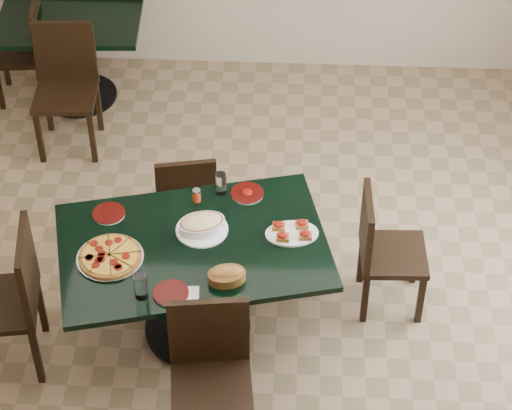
{
  "coord_description": "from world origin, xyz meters",
  "views": [
    {
      "loc": [
        0.36,
        -4.43,
        4.85
      ],
      "look_at": [
        0.14,
        0.0,
        0.83
      ],
      "focal_mm": 70.0,
      "sensor_mm": 36.0,
      "label": 1
    }
  ],
  "objects_px": {
    "chair_far": "(186,197)",
    "chair_left": "(12,294)",
    "back_chair_near": "(66,80)",
    "pepperoni_pizza": "(110,256)",
    "bread_basket": "(227,275)",
    "chair_near": "(211,368)",
    "back_chair_left": "(27,47)",
    "chair_right": "(382,246)",
    "main_table": "(194,266)",
    "back_table": "(73,43)",
    "lasagna_casserole": "(202,225)",
    "bruschetta_platter": "(292,232)"
  },
  "relations": [
    {
      "from": "bread_basket",
      "to": "back_chair_near",
      "type": "bearing_deg",
      "value": 107.63
    },
    {
      "from": "main_table",
      "to": "bread_basket",
      "type": "xyz_separation_m",
      "value": [
        0.22,
        -0.28,
        0.22
      ]
    },
    {
      "from": "chair_near",
      "to": "back_chair_near",
      "type": "relative_size",
      "value": 0.97
    },
    {
      "from": "back_table",
      "to": "bruschetta_platter",
      "type": "distance_m",
      "value": 2.95
    },
    {
      "from": "chair_left",
      "to": "bruschetta_platter",
      "type": "relative_size",
      "value": 2.9
    },
    {
      "from": "lasagna_casserole",
      "to": "chair_near",
      "type": "bearing_deg",
      "value": -102.58
    },
    {
      "from": "back_chair_left",
      "to": "back_table",
      "type": "bearing_deg",
      "value": 84.1
    },
    {
      "from": "back_table",
      "to": "bread_basket",
      "type": "height_order",
      "value": "bread_basket"
    },
    {
      "from": "back_table",
      "to": "chair_left",
      "type": "relative_size",
      "value": 1.14
    },
    {
      "from": "lasagna_casserole",
      "to": "bruschetta_platter",
      "type": "xyz_separation_m",
      "value": [
        0.54,
        -0.01,
        -0.02
      ]
    },
    {
      "from": "back_chair_near",
      "to": "chair_near",
      "type": "bearing_deg",
      "value": -66.54
    },
    {
      "from": "back_chair_near",
      "to": "lasagna_casserole",
      "type": "xyz_separation_m",
      "value": [
        1.19,
        -1.79,
        0.25
      ]
    },
    {
      "from": "chair_right",
      "to": "bruschetta_platter",
      "type": "xyz_separation_m",
      "value": [
        -0.56,
        -0.19,
        0.28
      ]
    },
    {
      "from": "back_table",
      "to": "back_chair_near",
      "type": "xyz_separation_m",
      "value": [
        0.05,
        -0.54,
        0.02
      ]
    },
    {
      "from": "lasagna_casserole",
      "to": "chair_far",
      "type": "bearing_deg",
      "value": 85.15
    },
    {
      "from": "back_chair_left",
      "to": "pepperoni_pizza",
      "type": "height_order",
      "value": "back_chair_left"
    },
    {
      "from": "chair_left",
      "to": "back_chair_left",
      "type": "bearing_deg",
      "value": -177.61
    },
    {
      "from": "back_table",
      "to": "back_chair_near",
      "type": "height_order",
      "value": "back_chair_near"
    },
    {
      "from": "chair_left",
      "to": "bread_basket",
      "type": "relative_size",
      "value": 4.06
    },
    {
      "from": "back_chair_left",
      "to": "bruschetta_platter",
      "type": "xyz_separation_m",
      "value": [
        2.15,
        -2.34,
        0.3
      ]
    },
    {
      "from": "chair_near",
      "to": "chair_left",
      "type": "height_order",
      "value": "chair_left"
    },
    {
      "from": "chair_right",
      "to": "bruschetta_platter",
      "type": "relative_size",
      "value": 2.55
    },
    {
      "from": "main_table",
      "to": "bread_basket",
      "type": "height_order",
      "value": "bread_basket"
    },
    {
      "from": "bruschetta_platter",
      "to": "chair_far",
      "type": "bearing_deg",
      "value": 131.34
    },
    {
      "from": "main_table",
      "to": "chair_right",
      "type": "height_order",
      "value": "chair_right"
    },
    {
      "from": "lasagna_casserole",
      "to": "chair_left",
      "type": "bearing_deg",
      "value": 179.71
    },
    {
      "from": "chair_right",
      "to": "back_chair_near",
      "type": "bearing_deg",
      "value": 52.83
    },
    {
      "from": "main_table",
      "to": "chair_far",
      "type": "xyz_separation_m",
      "value": [
        -0.13,
        0.73,
        -0.1
      ]
    },
    {
      "from": "bread_basket",
      "to": "bruschetta_platter",
      "type": "bearing_deg",
      "value": 33.14
    },
    {
      "from": "chair_right",
      "to": "chair_left",
      "type": "bearing_deg",
      "value": 102.73
    },
    {
      "from": "pepperoni_pizza",
      "to": "chair_left",
      "type": "bearing_deg",
      "value": -166.93
    },
    {
      "from": "back_chair_left",
      "to": "chair_right",
      "type": "bearing_deg",
      "value": 46.13
    },
    {
      "from": "main_table",
      "to": "bread_basket",
      "type": "distance_m",
      "value": 0.42
    },
    {
      "from": "back_table",
      "to": "back_chair_left",
      "type": "height_order",
      "value": "back_chair_left"
    },
    {
      "from": "chair_right",
      "to": "back_chair_left",
      "type": "distance_m",
      "value": 3.46
    },
    {
      "from": "back_chair_near",
      "to": "bread_basket",
      "type": "xyz_separation_m",
      "value": [
        1.37,
        -2.19,
        0.24
      ]
    },
    {
      "from": "back_chair_near",
      "to": "pepperoni_pizza",
      "type": "distance_m",
      "value": 2.17
    },
    {
      "from": "chair_left",
      "to": "bread_basket",
      "type": "bearing_deg",
      "value": 81.22
    },
    {
      "from": "chair_right",
      "to": "back_chair_left",
      "type": "bearing_deg",
      "value": 49.51
    },
    {
      "from": "chair_far",
      "to": "lasagna_casserole",
      "type": "xyz_separation_m",
      "value": [
        0.17,
        -0.61,
        0.33
      ]
    },
    {
      "from": "chair_far",
      "to": "lasagna_casserole",
      "type": "relative_size",
      "value": 2.55
    },
    {
      "from": "chair_far",
      "to": "chair_left",
      "type": "height_order",
      "value": "chair_left"
    },
    {
      "from": "chair_far",
      "to": "main_table",
      "type": "bearing_deg",
      "value": 88.77
    },
    {
      "from": "pepperoni_pizza",
      "to": "lasagna_casserole",
      "type": "relative_size",
      "value": 1.19
    },
    {
      "from": "chair_far",
      "to": "bread_basket",
      "type": "xyz_separation_m",
      "value": [
        0.35,
        -1.01,
        0.32
      ]
    },
    {
      "from": "chair_far",
      "to": "chair_right",
      "type": "relative_size",
      "value": 0.95
    },
    {
      "from": "back_chair_near",
      "to": "back_chair_left",
      "type": "distance_m",
      "value": 0.69
    },
    {
      "from": "main_table",
      "to": "back_chair_near",
      "type": "bearing_deg",
      "value": 107.2
    },
    {
      "from": "bread_basket",
      "to": "bruschetta_platter",
      "type": "height_order",
      "value": "bread_basket"
    },
    {
      "from": "back_table",
      "to": "chair_right",
      "type": "xyz_separation_m",
      "value": [
        2.34,
        -2.14,
        -0.03
      ]
    }
  ]
}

